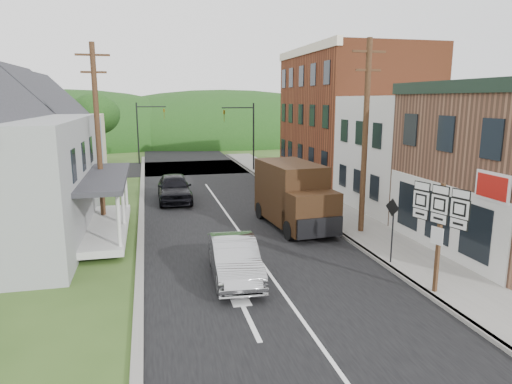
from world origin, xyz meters
TOP-DOWN VIEW (x-y plane):
  - ground at (0.00, 0.00)m, footprint 120.00×120.00m
  - road at (0.00, 10.00)m, footprint 9.00×90.00m
  - cross_road at (0.00, 27.00)m, footprint 60.00×9.00m
  - sidewalk_right at (5.90, 8.00)m, footprint 2.80×55.00m
  - curb_right at (4.55, 8.00)m, footprint 0.20×55.00m
  - curb_left at (-4.65, 8.00)m, footprint 0.30×55.00m
  - storefront_white at (11.30, 7.50)m, footprint 8.00×7.00m
  - storefront_red at (11.30, 17.00)m, footprint 8.00×12.00m
  - house_blue at (-11.00, 17.00)m, footprint 7.14×8.16m
  - house_cream at (-11.50, 26.00)m, footprint 7.14×8.16m
  - utility_pole_right at (5.60, 3.50)m, footprint 1.60×0.26m
  - utility_pole_left at (-6.50, 8.00)m, footprint 1.60×0.26m
  - traffic_signal_right at (4.30, 23.50)m, footprint 2.87×0.20m
  - traffic_signal_left at (-4.30, 30.50)m, footprint 2.87×0.20m
  - tree_left_d at (-9.00, 32.00)m, footprint 4.80×4.80m
  - forested_ridge at (0.00, 55.00)m, footprint 90.00×30.00m
  - silver_sedan at (-1.33, -0.60)m, footprint 1.80×4.59m
  - dark_sedan at (-2.63, 12.73)m, footprint 2.06×5.05m
  - delivery_van at (2.83, 5.38)m, footprint 2.82×5.92m
  - route_sign_cluster at (4.75, -3.52)m, footprint 0.65×2.00m
  - warning_sign at (4.78, -0.70)m, footprint 0.19×0.68m

SIDE VIEW (x-z plane):
  - ground at x=0.00m, z-range 0.00..0.00m
  - road at x=0.00m, z-range -0.01..0.01m
  - cross_road at x=0.00m, z-range -0.01..0.01m
  - forested_ridge at x=0.00m, z-range -8.00..8.00m
  - curb_left at x=-4.65m, z-range 0.00..0.12m
  - sidewalk_right at x=5.90m, z-range 0.00..0.15m
  - curb_right at x=4.55m, z-range 0.00..0.15m
  - silver_sedan at x=-1.33m, z-range 0.00..1.49m
  - dark_sedan at x=-2.63m, z-range 0.00..1.71m
  - delivery_van at x=2.83m, z-range 0.02..3.23m
  - warning_sign at x=4.78m, z-range 0.50..3.03m
  - route_sign_cluster at x=4.75m, z-range 0.68..4.29m
  - storefront_white at x=11.30m, z-range 0.00..6.50m
  - house_blue at x=-11.00m, z-range 0.05..7.33m
  - house_cream at x=-11.50m, z-range 0.05..7.33m
  - traffic_signal_right at x=4.30m, z-range 0.76..6.76m
  - traffic_signal_left at x=-4.30m, z-range 0.76..6.76m
  - utility_pole_right at x=5.60m, z-range 0.16..9.16m
  - utility_pole_left at x=-6.50m, z-range 0.16..9.16m
  - tree_left_d at x=-9.00m, z-range 1.41..8.35m
  - storefront_red at x=11.30m, z-range 0.00..10.00m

